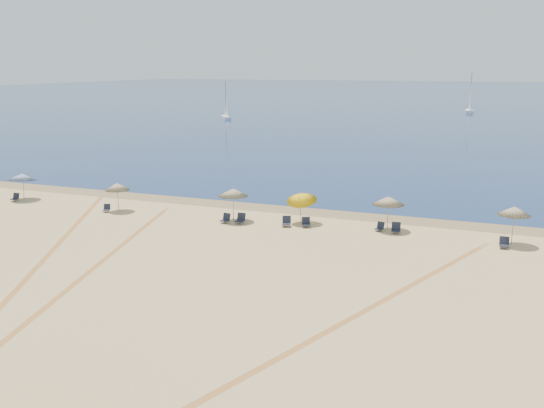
{
  "coord_description": "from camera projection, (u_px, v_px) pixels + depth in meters",
  "views": [
    {
      "loc": [
        15.04,
        -19.31,
        11.01
      ],
      "look_at": [
        0.0,
        20.0,
        1.3
      ],
      "focal_mm": 39.81,
      "sensor_mm": 36.0,
      "label": 1
    }
  ],
  "objects": [
    {
      "name": "umbrella_0",
      "position": [
        22.0,
        177.0,
        50.22
      ],
      "size": [
        2.33,
        2.37,
        2.32
      ],
      "color": "gray",
      "rests_on": "ground"
    },
    {
      "name": "umbrella_5",
      "position": [
        514.0,
        211.0,
        37.41
      ],
      "size": [
        2.01,
        2.01,
        2.53
      ],
      "color": "gray",
      "rests_on": "ground"
    },
    {
      "name": "chair_2",
      "position": [
        226.0,
        219.0,
        43.09
      ],
      "size": [
        0.63,
        0.71,
        0.68
      ],
      "rotation": [
        0.0,
        0.0,
        -0.1
      ],
      "color": "black",
      "rests_on": "ground"
    },
    {
      "name": "umbrella_2",
      "position": [
        233.0,
        192.0,
        43.26
      ],
      "size": [
        2.19,
        2.19,
        2.44
      ],
      "color": "gray",
      "rests_on": "ground"
    },
    {
      "name": "umbrella_3",
      "position": [
        301.0,
        197.0,
        42.61
      ],
      "size": [
        2.17,
        2.24,
        2.5
      ],
      "color": "gray",
      "rests_on": "ground"
    },
    {
      "name": "umbrella_4",
      "position": [
        388.0,
        201.0,
        40.82
      ],
      "size": [
        2.18,
        2.18,
        2.4
      ],
      "color": "gray",
      "rests_on": "ground"
    },
    {
      "name": "chair_8",
      "position": [
        504.0,
        243.0,
        37.13
      ],
      "size": [
        0.61,
        0.71,
        0.69
      ],
      "rotation": [
        0.0,
        0.0,
        0.06
      ],
      "color": "black",
      "rests_on": "ground"
    },
    {
      "name": "wet_sand",
      "position": [
        290.0,
        209.0,
        47.13
      ],
      "size": [
        500.0,
        500.0,
        0.0
      ],
      "primitive_type": "plane",
      "color": "olive",
      "rests_on": "ground"
    },
    {
      "name": "chair_7",
      "position": [
        396.0,
        228.0,
        40.46
      ],
      "size": [
        0.67,
        0.76,
        0.72
      ],
      "rotation": [
        0.0,
        0.0,
        0.11
      ],
      "color": "black",
      "rests_on": "ground"
    },
    {
      "name": "chair_3",
      "position": [
        240.0,
        219.0,
        42.89
      ],
      "size": [
        0.62,
        0.73,
        0.74
      ],
      "rotation": [
        0.0,
        0.0,
        -0.02
      ],
      "color": "black",
      "rests_on": "ground"
    },
    {
      "name": "chair_6",
      "position": [
        380.0,
        227.0,
        40.97
      ],
      "size": [
        0.63,
        0.7,
        0.61
      ],
      "rotation": [
        0.0,
        0.0,
        -0.24
      ],
      "color": "black",
      "rests_on": "ground"
    },
    {
      "name": "ocean",
      "position": [
        463.0,
        95.0,
        230.06
      ],
      "size": [
        500.0,
        500.0,
        0.0
      ],
      "primitive_type": "plane",
      "color": "#0C2151",
      "rests_on": "ground"
    },
    {
      "name": "sailboat_2",
      "position": [
        226.0,
        107.0,
        126.28
      ],
      "size": [
        4.13,
        5.04,
        7.81
      ],
      "rotation": [
        0.0,
        0.0,
        0.62
      ],
      "color": "white",
      "rests_on": "ocean"
    },
    {
      "name": "tire_tracks",
      "position": [
        156.0,
        266.0,
        33.83
      ],
      "size": [
        58.42,
        43.69,
        0.0
      ],
      "color": "tan",
      "rests_on": "ground"
    },
    {
      "name": "sailboat_0",
      "position": [
        470.0,
        100.0,
        142.59
      ],
      "size": [
        2.2,
        6.54,
        9.57
      ],
      "rotation": [
        0.0,
        0.0,
        0.09
      ],
      "color": "white",
      "rests_on": "ocean"
    },
    {
      "name": "ground",
      "position": [
        102.0,
        334.0,
        25.29
      ],
      "size": [
        160.0,
        160.0,
        0.0
      ],
      "primitive_type": "plane",
      "color": "tan",
      "rests_on": "ground"
    },
    {
      "name": "umbrella_1",
      "position": [
        117.0,
        187.0,
        46.24
      ],
      "size": [
        1.91,
        1.91,
        2.26
      ],
      "color": "gray",
      "rests_on": "ground"
    },
    {
      "name": "chair_1",
      "position": [
        107.0,
        208.0,
        46.32
      ],
      "size": [
        0.68,
        0.72,
        0.6
      ],
      "rotation": [
        0.0,
        0.0,
        0.38
      ],
      "color": "black",
      "rests_on": "ground"
    },
    {
      "name": "chair_5",
      "position": [
        306.0,
        223.0,
        41.97
      ],
      "size": [
        0.79,
        0.84,
        0.68
      ],
      "rotation": [
        0.0,
        0.0,
        0.42
      ],
      "color": "black",
      "rests_on": "ground"
    },
    {
      "name": "chair_4",
      "position": [
        287.0,
        222.0,
        42.14
      ],
      "size": [
        0.77,
        0.84,
        0.72
      ],
      "rotation": [
        0.0,
        0.0,
        0.3
      ],
      "color": "black",
      "rests_on": "ground"
    },
    {
      "name": "chair_0",
      "position": [
        15.0,
        197.0,
        50.09
      ],
      "size": [
        0.62,
        0.69,
        0.64
      ],
      "rotation": [
        0.0,
        0.0,
        0.14
      ],
      "color": "black",
      "rests_on": "ground"
    }
  ]
}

